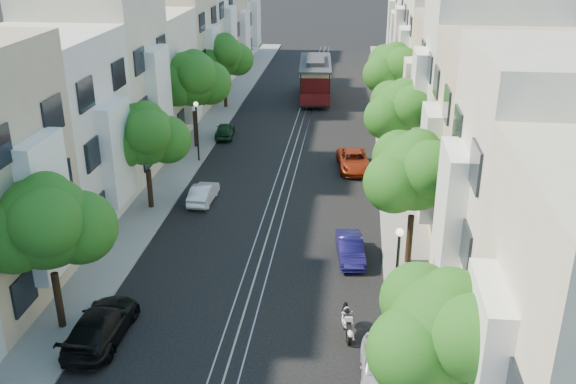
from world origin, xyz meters
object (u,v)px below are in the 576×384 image
(tree_w_c, at_px, (193,80))
(sportbike_rider, at_px, (347,321))
(tree_w_a, at_px, (47,224))
(tree_e_b, at_px, (416,173))
(parked_car_e_mid, at_px, (350,249))
(parked_car_w_far, at_px, (225,130))
(tree_e_c, at_px, (403,111))
(parked_car_w_mid, at_px, (203,193))
(lamp_east, at_px, (398,261))
(parked_car_e_far, at_px, (354,161))
(lamp_west, at_px, (197,122))
(tree_w_d, at_px, (225,57))
(parked_car_w_near, at_px, (101,325))
(cable_car, at_px, (315,77))
(parked_car_e_near, at_px, (379,366))
(tree_e_a, at_px, (447,333))
(tree_w_b, at_px, (146,136))
(tree_e_d, at_px, (395,69))

(tree_w_c, xyz_separation_m, sportbike_rider, (11.52, -22.24, -4.38))
(tree_w_a, bearing_deg, tree_e_b, 25.92)
(parked_car_e_mid, relative_size, parked_car_w_far, 1.03)
(tree_e_c, height_order, parked_car_e_mid, tree_e_c)
(tree_e_c, bearing_deg, parked_car_w_mid, -158.10)
(lamp_east, relative_size, parked_car_e_far, 0.94)
(tree_e_c, height_order, lamp_west, tree_e_c)
(parked_car_w_far, bearing_deg, lamp_east, 111.64)
(tree_w_d, distance_m, parked_car_w_near, 34.82)
(tree_w_a, distance_m, parked_car_w_near, 4.49)
(cable_car, height_order, parked_car_w_far, cable_car)
(lamp_east, height_order, parked_car_w_mid, lamp_east)
(parked_car_e_far, distance_m, parked_car_w_mid, 10.88)
(sportbike_rider, xyz_separation_m, parked_car_e_near, (1.22, -2.53, -0.11))
(tree_w_a, height_order, parked_car_w_far, tree_w_a)
(cable_car, bearing_deg, lamp_west, -114.20)
(tree_w_c, distance_m, tree_w_d, 11.01)
(tree_w_c, bearing_deg, tree_w_d, 90.00)
(tree_w_d, relative_size, parked_car_w_near, 1.39)
(tree_e_c, relative_size, parked_car_w_mid, 1.93)
(tree_w_d, relative_size, lamp_west, 1.57)
(lamp_west, bearing_deg, tree_e_b, -43.85)
(tree_e_a, bearing_deg, lamp_east, 97.79)
(tree_e_b, bearing_deg, tree_w_b, 160.85)
(tree_e_d, bearing_deg, lamp_west, -146.50)
(tree_e_a, height_order, tree_e_b, tree_e_b)
(tree_e_b, bearing_deg, parked_car_e_mid, 176.14)
(parked_car_e_far, bearing_deg, tree_e_b, -84.66)
(lamp_west, height_order, sportbike_rider, lamp_west)
(cable_car, relative_size, parked_car_w_mid, 2.76)
(tree_w_d, bearing_deg, parked_car_w_far, -79.54)
(tree_w_b, bearing_deg, tree_e_d, 49.73)
(tree_e_d, bearing_deg, cable_car, 126.12)
(tree_e_c, height_order, parked_car_w_far, tree_e_c)
(tree_w_b, relative_size, lamp_west, 1.51)
(lamp_east, bearing_deg, tree_e_c, 86.56)
(cable_car, bearing_deg, parked_car_w_mid, -104.86)
(tree_w_b, bearing_deg, tree_w_a, -90.00)
(tree_e_c, distance_m, tree_w_b, 15.60)
(tree_e_c, distance_m, parked_car_w_far, 15.50)
(tree_e_d, distance_m, tree_w_a, 32.38)
(sportbike_rider, distance_m, parked_car_w_far, 26.83)
(tree_e_c, xyz_separation_m, parked_car_e_mid, (-2.86, -10.81, -4.03))
(tree_e_a, distance_m, parked_car_w_near, 13.83)
(tree_w_c, height_order, lamp_west, tree_w_c)
(tree_e_c, xyz_separation_m, parked_car_w_far, (-12.86, 7.66, -4.03))
(sportbike_rider, height_order, parked_car_w_mid, sportbike_rider)
(tree_e_c, height_order, lamp_east, tree_e_c)
(lamp_west, distance_m, parked_car_e_near, 24.93)
(cable_car, bearing_deg, lamp_east, -84.66)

